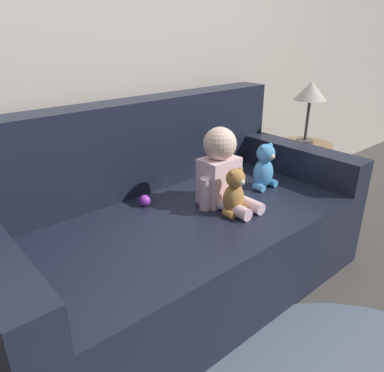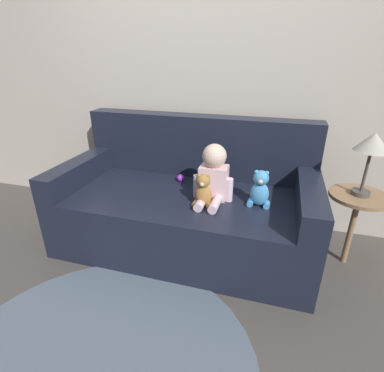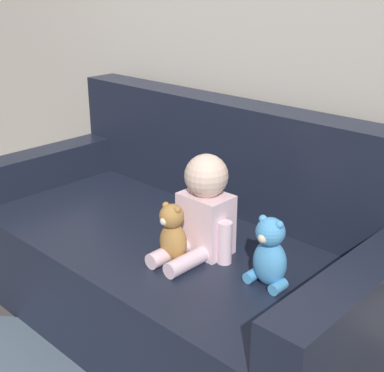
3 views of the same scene
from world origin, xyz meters
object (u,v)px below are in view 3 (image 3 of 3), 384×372
at_px(toy_ball, 185,206).
at_px(plush_toy_side, 270,254).
at_px(couch, 181,254).
at_px(person_baby, 203,211).
at_px(teddy_bear_brown, 172,235).

bearing_deg(toy_ball, plush_toy_side, -20.49).
distance_m(couch, plush_toy_side, 0.62).
height_order(person_baby, plush_toy_side, person_baby).
bearing_deg(couch, plush_toy_side, -12.14).
bearing_deg(plush_toy_side, teddy_bear_brown, -162.74).
height_order(couch, plush_toy_side, couch).
distance_m(teddy_bear_brown, toy_ball, 0.47).
height_order(couch, person_baby, couch).
height_order(person_baby, toy_ball, person_baby).
bearing_deg(toy_ball, teddy_bear_brown, -51.44).
bearing_deg(teddy_bear_brown, person_baby, 73.70).
bearing_deg(person_baby, teddy_bear_brown, -106.30).
relative_size(couch, person_baby, 4.76).
distance_m(couch, person_baby, 0.40).
relative_size(couch, teddy_bear_brown, 8.08).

